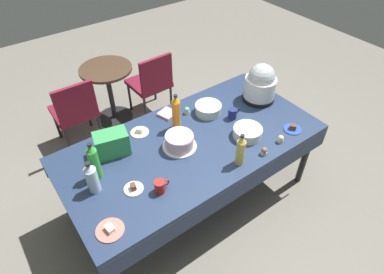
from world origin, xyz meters
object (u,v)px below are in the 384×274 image
at_px(slow_cooker, 260,84).
at_px(dessert_plate_cobalt, 293,129).
at_px(soda_bottle_ginger_ale, 241,150).
at_px(coffee_mug_navy, 233,113).
at_px(dessert_plate_cream, 140,132).
at_px(maroon_chair_right, 152,81).
at_px(glass_salad_bowl, 208,109).
at_px(potluck_table, 192,147).
at_px(dessert_plate_coral, 110,230).
at_px(soda_bottle_water, 92,178).
at_px(frosted_layer_cake, 179,141).
at_px(soda_bottle_lime_soda, 94,162).
at_px(soda_carton, 112,144).
at_px(round_cafe_table, 109,85).
at_px(soda_bottle_orange_juice, 176,113).
at_px(coffee_mug_red, 160,186).
at_px(dessert_plate_white, 134,188).
at_px(cupcake_cocoa, 264,151).
at_px(ceramic_snack_bowl, 248,132).
at_px(cupcake_rose, 187,111).
at_px(cupcake_lemon, 281,139).

height_order(slow_cooker, dessert_plate_cobalt, slow_cooker).
bearing_deg(soda_bottle_ginger_ale, coffee_mug_navy, 53.84).
relative_size(dessert_plate_cream, maroon_chair_right, 0.19).
bearing_deg(glass_salad_bowl, potluck_table, -146.87).
height_order(dessert_plate_coral, soda_bottle_water, soda_bottle_water).
height_order(frosted_layer_cake, maroon_chair_right, frosted_layer_cake).
distance_m(soda_bottle_lime_soda, soda_carton, 0.27).
distance_m(potluck_table, soda_bottle_lime_soda, 0.83).
bearing_deg(round_cafe_table, soda_bottle_lime_soda, -116.55).
height_order(soda_bottle_orange_juice, coffee_mug_red, soda_bottle_orange_juice).
xyz_separation_m(potluck_table, maroon_chair_right, (0.40, 1.37, -0.20)).
bearing_deg(dessert_plate_cream, maroon_chair_right, 55.37).
height_order(dessert_plate_cobalt, soda_bottle_orange_juice, soda_bottle_orange_juice).
relative_size(dessert_plate_cream, soda_bottle_ginger_ale, 0.55).
bearing_deg(soda_bottle_water, dessert_plate_coral, -99.54).
distance_m(dessert_plate_white, cupcake_cocoa, 1.06).
bearing_deg(soda_bottle_water, potluck_table, 0.25).
bearing_deg(dessert_plate_cream, dessert_plate_coral, -130.75).
xyz_separation_m(ceramic_snack_bowl, dessert_plate_white, (-1.06, 0.06, -0.03)).
xyz_separation_m(potluck_table, coffee_mug_red, (-0.49, -0.29, 0.11)).
bearing_deg(coffee_mug_red, dessert_plate_coral, -169.25).
distance_m(dessert_plate_cream, soda_bottle_orange_juice, 0.36).
relative_size(frosted_layer_cake, soda_bottle_ginger_ale, 0.98).
bearing_deg(soda_bottle_ginger_ale, round_cafe_table, 95.74).
bearing_deg(coffee_mug_navy, soda_carton, 168.15).
relative_size(cupcake_cocoa, maroon_chair_right, 0.08).
xyz_separation_m(cupcake_rose, soda_bottle_orange_juice, (-0.19, -0.11, 0.13)).
xyz_separation_m(maroon_chair_right, round_cafe_table, (-0.45, 0.23, 0.01)).
height_order(glass_salad_bowl, round_cafe_table, glass_salad_bowl).
bearing_deg(frosted_layer_cake, cupcake_cocoa, -43.17).
bearing_deg(potluck_table, maroon_chair_right, 73.65).
distance_m(cupcake_lemon, soda_carton, 1.38).
bearing_deg(dessert_plate_cream, potluck_table, -50.09).
bearing_deg(soda_bottle_water, round_cafe_table, 63.01).
bearing_deg(coffee_mug_navy, dessert_plate_white, -169.79).
distance_m(frosted_layer_cake, soda_bottle_ginger_ale, 0.51).
height_order(cupcake_rose, coffee_mug_red, coffee_mug_red).
height_order(dessert_plate_coral, cupcake_lemon, cupcake_lemon).
distance_m(frosted_layer_cake, dessert_plate_cobalt, 1.01).
bearing_deg(soda_bottle_lime_soda, cupcake_rose, 13.29).
bearing_deg(soda_bottle_ginger_ale, soda_bottle_water, 158.04).
bearing_deg(cupcake_cocoa, cupcake_lemon, 5.70).
bearing_deg(round_cafe_table, coffee_mug_red, -103.17).
bearing_deg(cupcake_rose, dessert_plate_cream, 177.75).
bearing_deg(soda_carton, coffee_mug_navy, 1.58).
bearing_deg(slow_cooker, soda_carton, 173.98).
height_order(slow_cooker, dessert_plate_coral, slow_cooker).
relative_size(dessert_plate_white, coffee_mug_navy, 1.17).
relative_size(coffee_mug_navy, soda_carton, 0.47).
bearing_deg(soda_bottle_lime_soda, potluck_table, -7.55).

